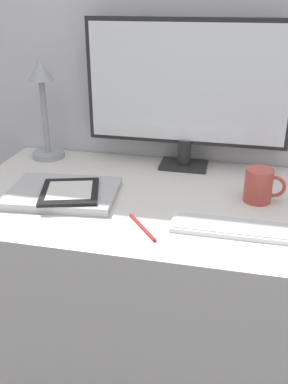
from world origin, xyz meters
name	(u,v)px	position (x,y,z in m)	size (l,w,h in m)	color
wall_back	(212,13)	(0.00, 0.58, 1.20)	(3.60, 0.05, 2.40)	silver
desk	(185,300)	(0.00, 0.22, 0.36)	(1.36, 0.65, 0.72)	silver
monitor	(187,89)	(-0.06, 0.48, 0.98)	(0.66, 0.11, 0.48)	#262626
keyboard	(238,228)	(0.14, 0.07, 0.72)	(0.33, 0.10, 0.01)	silver
laptop	(63,193)	(-0.36, 0.16, 0.73)	(0.33, 0.26, 0.02)	#A3A3A8
ereader	(70,192)	(-0.33, 0.14, 0.74)	(0.20, 0.21, 0.01)	black
desk_lamp	(43,101)	(-0.55, 0.46, 0.92)	(0.11, 0.11, 0.34)	#999EA8
coffee_mug	(259,185)	(0.19, 0.26, 0.76)	(0.11, 0.08, 0.10)	#B7473D
pen	(142,227)	(-0.10, 0.03, 0.72)	(0.10, 0.12, 0.01)	maroon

